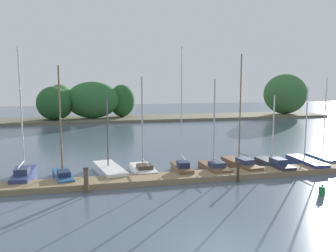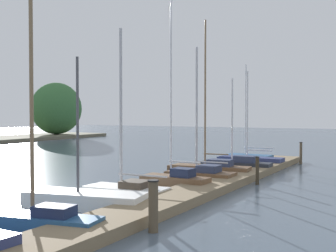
% 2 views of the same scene
% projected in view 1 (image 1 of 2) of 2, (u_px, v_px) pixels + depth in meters
% --- Properties ---
extents(ground, '(160.00, 160.00, 0.00)m').
position_uv_depth(ground, '(220.00, 249.00, 13.16)').
color(ground, '#4C5B6B').
extents(dock_pier, '(29.58, 1.80, 0.35)m').
position_uv_depth(dock_pier, '(166.00, 178.00, 22.03)').
color(dock_pier, '#847051').
rests_on(dock_pier, ground).
extents(far_shore, '(70.29, 8.00, 7.37)m').
position_uv_depth(far_shore, '(150.00, 103.00, 56.40)').
color(far_shore, '#66604C').
rests_on(far_shore, ground).
extents(sailboat_2, '(1.10, 4.04, 8.36)m').
position_uv_depth(sailboat_2, '(24.00, 174.00, 22.08)').
color(sailboat_2, navy).
rests_on(sailboat_2, ground).
extents(sailboat_3, '(1.57, 3.83, 7.21)m').
position_uv_depth(sailboat_3, '(63.00, 174.00, 22.11)').
color(sailboat_3, '#285684').
rests_on(sailboat_3, ground).
extents(sailboat_4, '(2.17, 4.57, 5.20)m').
position_uv_depth(sailboat_4, '(109.00, 169.00, 23.68)').
color(sailboat_4, white).
rests_on(sailboat_4, ground).
extents(sailboat_5, '(1.50, 3.62, 6.54)m').
position_uv_depth(sailboat_5, '(143.00, 168.00, 24.00)').
color(sailboat_5, white).
rests_on(sailboat_5, ground).
extents(sailboat_6, '(1.10, 3.23, 8.47)m').
position_uv_depth(sailboat_6, '(182.00, 167.00, 23.76)').
color(sailboat_6, brown).
rests_on(sailboat_6, ground).
extents(sailboat_7, '(1.37, 3.42, 6.37)m').
position_uv_depth(sailboat_7, '(214.00, 167.00, 24.15)').
color(sailboat_7, brown).
rests_on(sailboat_7, ground).
extents(sailboat_8, '(1.49, 4.46, 8.10)m').
position_uv_depth(sailboat_8, '(240.00, 163.00, 25.09)').
color(sailboat_8, brown).
rests_on(sailboat_8, ground).
extents(sailboat_9, '(1.20, 4.13, 5.21)m').
position_uv_depth(sailboat_9, '(273.00, 164.00, 25.02)').
color(sailboat_9, '#232833').
rests_on(sailboat_9, ground).
extents(sailboat_10, '(1.19, 4.09, 5.81)m').
position_uv_depth(sailboat_10, '(305.00, 162.00, 25.70)').
color(sailboat_10, navy).
rests_on(sailboat_10, ground).
extents(sailboat_11, '(1.51, 3.38, 6.50)m').
position_uv_depth(sailboat_11, '(323.00, 158.00, 27.05)').
color(sailboat_11, '#285684').
rests_on(sailboat_11, ground).
extents(mooring_piling_1, '(0.31, 0.31, 1.44)m').
position_uv_depth(mooring_piling_1, '(86.00, 180.00, 19.63)').
color(mooring_piling_1, brown).
rests_on(mooring_piling_1, ground).
extents(mooring_piling_2, '(0.19, 0.19, 1.29)m').
position_uv_depth(mooring_piling_2, '(238.00, 172.00, 21.70)').
color(mooring_piling_2, '#3D3323').
rests_on(mooring_piling_2, ground).
extents(channel_buoy_0, '(0.36, 0.36, 0.61)m').
position_uv_depth(channel_buoy_0, '(322.00, 190.00, 19.34)').
color(channel_buoy_0, '#23843D').
rests_on(channel_buoy_0, ground).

